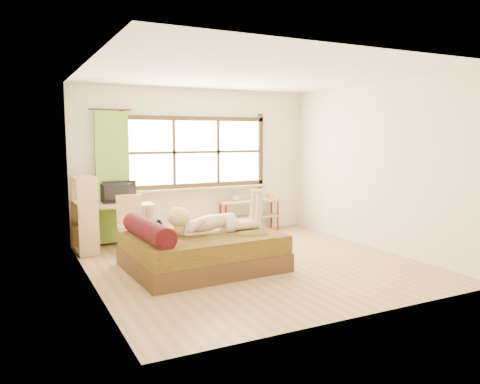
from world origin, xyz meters
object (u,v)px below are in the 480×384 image
woman (213,211)px  desk (118,210)px  chair (130,220)px  bookshelf (85,214)px  kitten (150,228)px  pipe_shelf (250,208)px  bed (199,249)px

woman → desk: bearing=113.7°
chair → bookshelf: size_ratio=0.73×
kitten → pipe_shelf: 3.10m
bed → chair: (-0.62, 1.44, 0.23)m
woman → pipe_shelf: size_ratio=1.14×
woman → chair: (-0.82, 1.49, -0.30)m
kitten → chair: chair is taller
woman → pipe_shelf: bearing=47.7°
chair → pipe_shelf: size_ratio=0.73×
desk → bed: bearing=-60.9°
desk → pipe_shelf: 2.57m
kitten → bookshelf: (-0.62, 1.47, 0.00)m
woman → kitten: size_ratio=4.67×
desk → chair: chair is taller
bookshelf → desk: bearing=19.0°
bed → desk: bed is taller
chair → kitten: bearing=-85.1°
desk → bookshelf: bearing=-150.1°
woman → kitten: 0.90m
kitten → chair: (0.05, 1.34, -0.12)m
kitten → pipe_shelf: kitten is taller
bookshelf → woman: bearing=-51.2°
desk → pipe_shelf: bearing=9.9°
pipe_shelf → desk: bearing=-177.4°
woman → chair: size_ratio=1.56×
desk → chair: 0.40m
desk → pipe_shelf: (2.56, 0.12, -0.17)m
kitten → desk: bearing=89.1°
desk → kitten: bearing=-80.9°
kitten → bookshelf: 1.60m
woman → pipe_shelf: (1.63, 1.98, -0.35)m
woman → pipe_shelf: 2.59m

